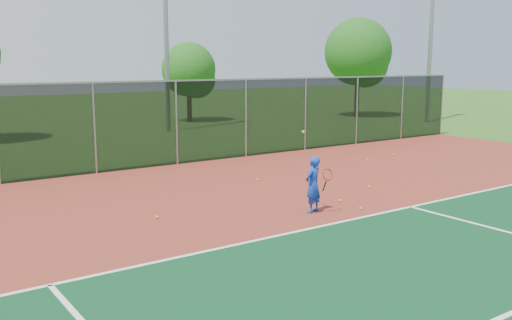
% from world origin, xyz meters
% --- Properties ---
extents(ground, '(120.00, 120.00, 0.00)m').
position_xyz_m(ground, '(0.00, 0.00, 0.00)').
color(ground, '#2A5C1A').
rests_on(ground, ground).
extents(court_apron, '(30.00, 20.00, 0.02)m').
position_xyz_m(court_apron, '(0.00, 2.00, 0.01)').
color(court_apron, maroon).
rests_on(court_apron, ground).
extents(fence_back, '(30.00, 0.06, 3.03)m').
position_xyz_m(fence_back, '(0.00, 12.00, 1.56)').
color(fence_back, black).
rests_on(fence_back, court_apron).
extents(tennis_player, '(0.59, 0.65, 2.04)m').
position_xyz_m(tennis_player, '(-0.37, 4.06, 0.72)').
color(tennis_player, '#143BC0').
rests_on(tennis_player, court_apron).
extents(practice_ball_0, '(0.07, 0.07, 0.07)m').
position_xyz_m(practice_ball_0, '(6.29, 8.63, 0.06)').
color(practice_ball_0, '#CCD719').
rests_on(practice_ball_0, court_apron).
extents(practice_ball_1, '(0.07, 0.07, 0.07)m').
position_xyz_m(practice_ball_1, '(-3.76, 5.76, 0.06)').
color(practice_ball_1, '#CCD719').
rests_on(practice_ball_1, court_apron).
extents(practice_ball_2, '(0.07, 0.07, 0.07)m').
position_xyz_m(practice_ball_2, '(0.70, 7.92, 0.06)').
color(practice_ball_2, '#CCD719').
rests_on(practice_ball_2, court_apron).
extents(practice_ball_3, '(0.07, 0.07, 0.07)m').
position_xyz_m(practice_ball_3, '(7.91, 8.80, 0.06)').
color(practice_ball_3, '#CCD719').
rests_on(practice_ball_3, court_apron).
extents(practice_ball_4, '(0.07, 0.07, 0.07)m').
position_xyz_m(practice_ball_4, '(2.80, 5.22, 0.06)').
color(practice_ball_4, '#CCD719').
rests_on(practice_ball_4, court_apron).
extents(practice_ball_6, '(0.07, 0.07, 0.07)m').
position_xyz_m(practice_ball_6, '(0.92, 4.45, 0.06)').
color(practice_ball_6, '#CCD719').
rests_on(practice_ball_6, court_apron).
extents(practice_ball_7, '(0.07, 0.07, 0.07)m').
position_xyz_m(practice_ball_7, '(0.76, 3.55, 0.06)').
color(practice_ball_7, '#CCD719').
rests_on(practice_ball_7, court_apron).
extents(floodlight_ne, '(0.90, 0.40, 12.58)m').
position_xyz_m(floodlight_ne, '(19.43, 16.37, 7.07)').
color(floodlight_ne, gray).
rests_on(floodlight_ne, ground).
extents(tree_back_mid, '(3.32, 3.32, 4.87)m').
position_xyz_m(tree_back_mid, '(7.69, 25.00, 3.05)').
color(tree_back_mid, '#372514').
rests_on(tree_back_mid, ground).
extents(tree_back_right, '(4.47, 4.47, 6.57)m').
position_xyz_m(tree_back_right, '(18.54, 21.38, 4.12)').
color(tree_back_right, '#372514').
rests_on(tree_back_right, ground).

